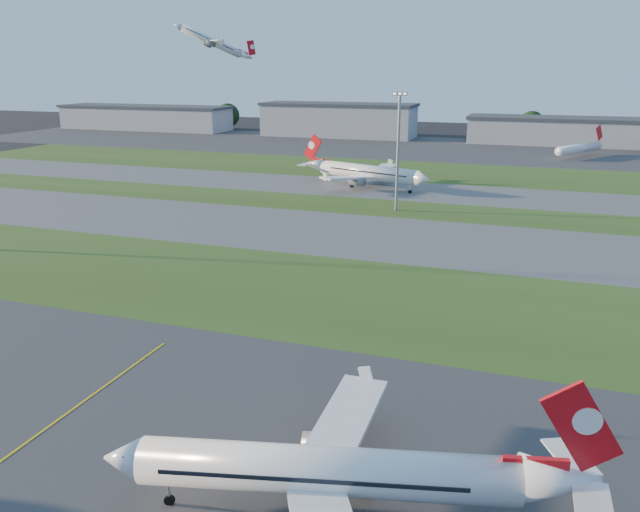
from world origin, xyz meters
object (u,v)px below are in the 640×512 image
at_px(light_mast_centre, 398,144).
at_px(airliner_parked, 330,472).
at_px(mini_jet_near, 579,148).
at_px(airliner_taxiing, 367,172).

bearing_deg(light_mast_centre, airliner_parked, -80.14).
xyz_separation_m(airliner_parked, mini_jet_near, (25.43, 205.45, -0.32)).
distance_m(airliner_taxiing, light_mast_centre, 30.52).
height_order(airliner_taxiing, mini_jet_near, airliner_taxiing).
height_order(airliner_parked, light_mast_centre, light_mast_centre).
distance_m(airliner_parked, mini_jet_near, 207.02).
bearing_deg(airliner_parked, light_mast_centre, 86.17).
bearing_deg(airliner_taxiing, light_mast_centre, 137.40).
distance_m(airliner_taxiing, mini_jet_near, 98.75).
xyz_separation_m(mini_jet_near, light_mast_centre, (-42.64, -106.40, 11.53)).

